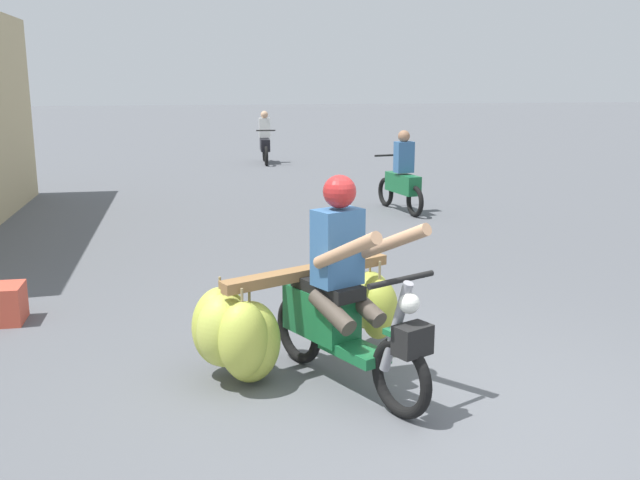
# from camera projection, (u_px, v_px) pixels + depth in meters

# --- Properties ---
(ground_plane) EXTENTS (120.00, 120.00, 0.00)m
(ground_plane) POSITION_uv_depth(u_px,v_px,m) (441.00, 420.00, 4.82)
(ground_plane) COLOR #56595E
(motorbike_main_loaded) EXTENTS (1.83, 1.88, 1.58)m
(motorbike_main_loaded) POSITION_uv_depth(u_px,v_px,m) (293.00, 317.00, 5.42)
(motorbike_main_loaded) COLOR black
(motorbike_main_loaded) RESTS_ON ground
(motorbike_distant_ahead_left) EXTENTS (0.50, 1.62, 1.40)m
(motorbike_distant_ahead_left) POSITION_uv_depth(u_px,v_px,m) (265.00, 142.00, 19.38)
(motorbike_distant_ahead_left) COLOR black
(motorbike_distant_ahead_left) RESTS_ON ground
(motorbike_distant_ahead_right) EXTENTS (0.55, 1.61, 1.40)m
(motorbike_distant_ahead_right) POSITION_uv_depth(u_px,v_px,m) (402.00, 179.00, 12.22)
(motorbike_distant_ahead_right) COLOR black
(motorbike_distant_ahead_right) RESTS_ON ground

